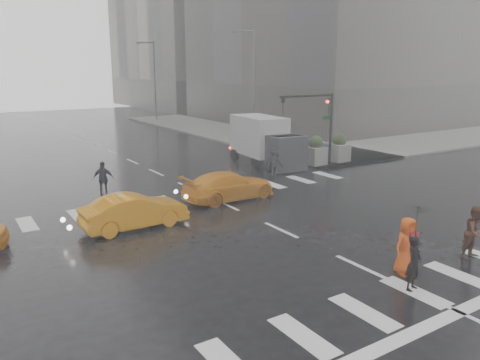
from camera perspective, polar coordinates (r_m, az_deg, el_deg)
ground at (r=17.91m, az=5.03°, el=-6.10°), size 120.00×120.00×0.00m
sidewalk_ne at (r=43.33m, az=11.33°, el=5.36°), size 35.00×35.00×0.15m
building_ne_far at (r=80.37m, az=-3.35°, el=20.78°), size 26.05×26.05×36.00m
road_markings at (r=17.91m, az=5.03°, el=-6.09°), size 18.00×48.00×0.01m
traffic_signal_pole at (r=28.95m, az=9.62°, el=7.79°), size 4.45×0.42×4.50m
street_lamp_near at (r=37.85m, az=1.47°, el=11.89°), size 2.15×0.22×9.00m
street_lamp_far at (r=55.54m, az=-10.49°, el=12.17°), size 2.15×0.22×9.00m
planter_west at (r=28.10m, az=6.14°, el=3.13°), size 1.10×1.10×1.80m
planter_mid at (r=29.39m, az=9.19°, el=3.49°), size 1.10×1.10×1.80m
planter_east at (r=30.74m, az=11.98°, el=3.80°), size 1.10×1.10×1.80m
pedestrian_black at (r=13.54m, az=20.73°, el=-6.11°), size 1.18×1.19×2.43m
pedestrian_brown at (r=16.87m, az=26.76°, el=-5.73°), size 0.89×0.73×1.70m
pedestrian_orange at (r=14.76m, az=19.67°, el=-7.57°), size 0.92×0.66×1.75m
pedestrian_far_a at (r=23.20m, az=-16.30°, el=0.12°), size 1.16×0.98×1.70m
pedestrian_far_b at (r=26.39m, az=4.17°, el=2.16°), size 1.19×1.16×1.66m
taxi_mid at (r=18.35m, az=-12.74°, el=-3.73°), size 4.06×1.51×1.33m
taxi_rear at (r=21.77m, az=-1.36°, el=-0.70°), size 4.08×2.01×1.32m
box_truck at (r=29.39m, az=3.17°, el=4.89°), size 2.14×5.69×3.03m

